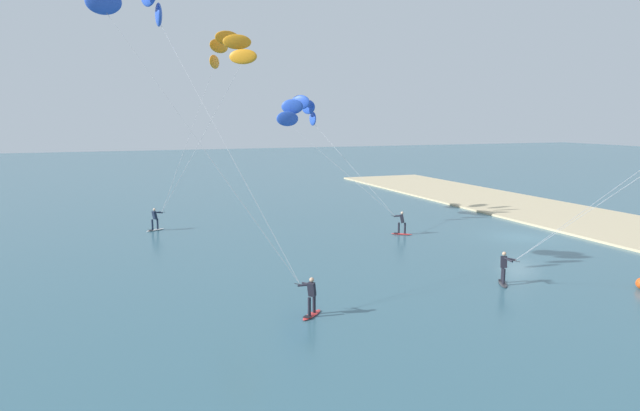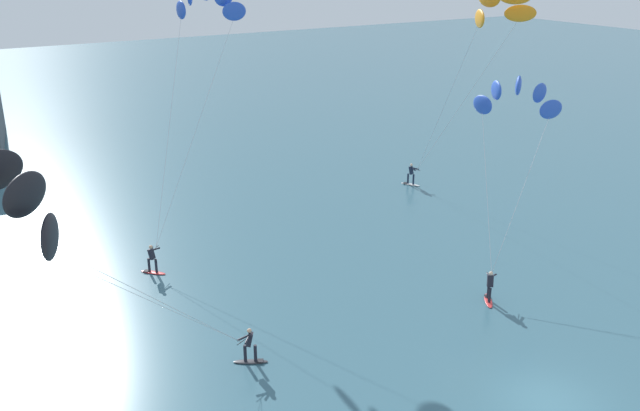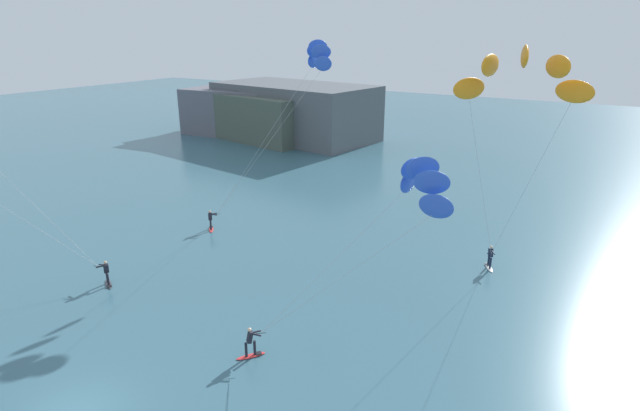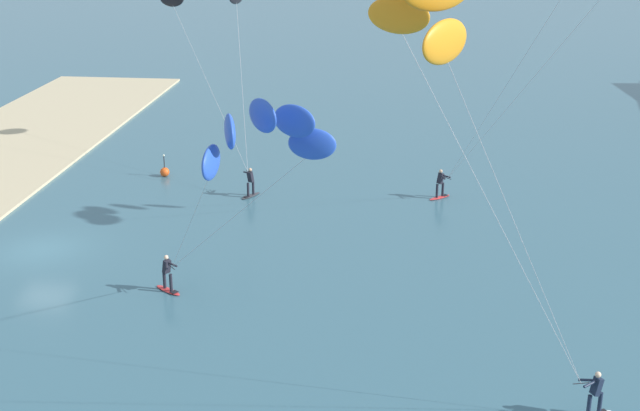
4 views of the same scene
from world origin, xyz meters
The scene contains 5 objects.
ground_plane centered at (0.00, 0.00, 0.00)m, with size 240.00×240.00×0.00m, color #386070.
kitesurfer_nearshore centered at (-3.51, 25.15, 13.18)m, with size 9.16×8.97×14.93m.
kitesurfer_mid_water centered at (9.98, 12.50, 8.49)m, with size 9.09×8.44×10.03m.
kitesurfer_far_out centered at (-17.50, 4.37, 10.29)m, with size 11.53×7.65×11.93m.
kitesurfer_downwind centered at (13.25, 17.81, 13.13)m, with size 6.43×8.51×14.94m.
Camera 2 is at (-19.17, -14.48, 16.76)m, focal length 38.16 mm.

